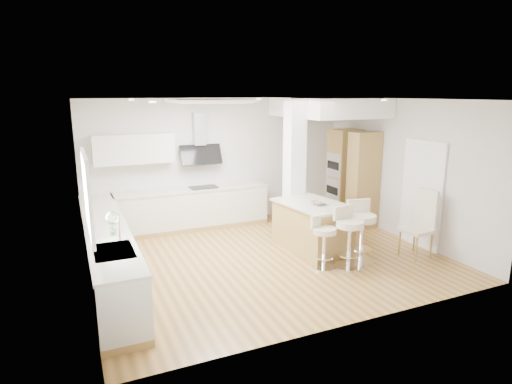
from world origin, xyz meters
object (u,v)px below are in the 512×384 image
peninsula (313,226)px  dining_chair (421,221)px  bar_stool_b (348,234)px  bar_stool_a (323,239)px  bar_stool_c (361,228)px

peninsula → dining_chair: bearing=-42.0°
bar_stool_b → bar_stool_a: bearing=152.3°
bar_stool_a → bar_stool_c: size_ratio=0.83×
peninsula → bar_stool_a: (-0.31, -0.86, 0.06)m
bar_stool_c → dining_chair: (1.16, -0.22, 0.05)m
bar_stool_a → dining_chair: dining_chair is taller
peninsula → dining_chair: dining_chair is taller
bar_stool_a → bar_stool_c: bearing=-19.9°
dining_chair → peninsula: bearing=141.0°
dining_chair → bar_stool_a: bearing=168.4°
bar_stool_a → bar_stool_b: (0.40, -0.14, 0.08)m
peninsula → dining_chair: (1.61, -1.09, 0.20)m
bar_stool_b → peninsula: bearing=86.6°
bar_stool_b → bar_stool_c: (0.36, 0.13, 0.02)m
dining_chair → bar_stool_c: bearing=164.5°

